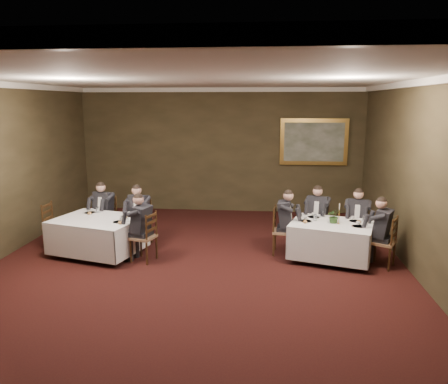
% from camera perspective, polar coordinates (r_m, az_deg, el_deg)
% --- Properties ---
extents(ground, '(10.00, 10.00, 0.00)m').
position_cam_1_polar(ground, '(8.07, -4.10, -10.98)').
color(ground, black).
rests_on(ground, ground).
extents(ceiling, '(8.00, 10.00, 0.10)m').
position_cam_1_polar(ceiling, '(7.46, -4.50, 14.68)').
color(ceiling, silver).
rests_on(ceiling, back_wall).
extents(back_wall, '(8.00, 0.10, 3.50)m').
position_cam_1_polar(back_wall, '(12.48, -0.44, 5.43)').
color(back_wall, '#2F2817').
rests_on(back_wall, ground).
extents(front_wall, '(8.00, 0.10, 3.50)m').
position_cam_1_polar(front_wall, '(2.98, -21.21, -16.12)').
color(front_wall, '#2F2817').
rests_on(front_wall, ground).
extents(right_wall, '(0.10, 10.00, 3.50)m').
position_cam_1_polar(right_wall, '(7.95, 25.45, 0.72)').
color(right_wall, '#2F2817').
rests_on(right_wall, ground).
extents(crown_molding, '(8.00, 10.00, 0.12)m').
position_cam_1_polar(crown_molding, '(7.46, -4.49, 14.22)').
color(crown_molding, white).
rests_on(crown_molding, back_wall).
extents(table_main, '(1.83, 1.58, 0.67)m').
position_cam_1_polar(table_main, '(8.98, 13.80, -5.89)').
color(table_main, black).
rests_on(table_main, ground).
extents(table_second, '(1.99, 1.71, 0.67)m').
position_cam_1_polar(table_second, '(9.40, -16.11, -5.20)').
color(table_second, black).
rests_on(table_second, ground).
extents(chair_main_backleft, '(0.56, 0.54, 1.00)m').
position_cam_1_polar(chair_main_backleft, '(9.84, 12.03, -5.26)').
color(chair_main_backleft, '#8D6847').
rests_on(chair_main_backleft, ground).
extents(diner_main_backleft, '(0.54, 0.59, 1.35)m').
position_cam_1_polar(diner_main_backleft, '(9.76, 12.07, -3.99)').
color(diner_main_backleft, black).
rests_on(diner_main_backleft, chair_main_backleft).
extents(chair_main_backright, '(0.54, 0.52, 1.00)m').
position_cam_1_polar(chair_main_backright, '(9.74, 16.87, -5.68)').
color(chair_main_backright, '#8D6847').
rests_on(chair_main_backright, ground).
extents(diner_main_backright, '(0.51, 0.57, 1.35)m').
position_cam_1_polar(diner_main_backright, '(9.67, 16.94, -4.41)').
color(diner_main_backright, black).
rests_on(diner_main_backright, chair_main_backright).
extents(chair_main_endleft, '(0.46, 0.48, 1.00)m').
position_cam_1_polar(chair_main_endleft, '(9.20, 7.65, -6.29)').
color(chair_main_endleft, '#8D6847').
rests_on(chair_main_endleft, ground).
extents(diner_main_endleft, '(0.52, 0.45, 1.35)m').
position_cam_1_polar(diner_main_endleft, '(9.13, 7.76, -4.93)').
color(diner_main_endleft, black).
rests_on(diner_main_endleft, chair_main_endleft).
extents(chair_main_endright, '(0.58, 0.59, 1.00)m').
position_cam_1_polar(chair_main_endright, '(8.95, 20.02, -7.42)').
color(chair_main_endright, '#8D6847').
rests_on(chair_main_endright, ground).
extents(diner_main_endright, '(0.61, 0.58, 1.35)m').
position_cam_1_polar(diner_main_endright, '(8.89, 20.05, -6.02)').
color(diner_main_endright, black).
rests_on(diner_main_endright, chair_main_endright).
extents(chair_sec_backleft, '(0.54, 0.53, 1.00)m').
position_cam_1_polar(chair_sec_backleft, '(10.39, -15.21, -4.51)').
color(chair_sec_backleft, '#8D6847').
rests_on(chair_sec_backleft, ground).
extents(diner_sec_backleft, '(0.52, 0.57, 1.35)m').
position_cam_1_polar(diner_sec_backleft, '(10.32, -15.32, -3.30)').
color(diner_sec_backleft, black).
rests_on(diner_sec_backleft, chair_sec_backleft).
extents(chair_sec_backright, '(0.52, 0.50, 1.00)m').
position_cam_1_polar(chair_sec_backright, '(9.89, -10.88, -5.11)').
color(chair_sec_backright, '#8D6847').
rests_on(chair_sec_backright, ground).
extents(diner_sec_backright, '(0.49, 0.55, 1.35)m').
position_cam_1_polar(diner_sec_backright, '(9.82, -10.96, -3.85)').
color(diner_sec_backright, black).
rests_on(diner_sec_backright, chair_sec_backright).
extents(chair_sec_endright, '(0.52, 0.54, 1.00)m').
position_cam_1_polar(chair_sec_endright, '(8.87, -10.38, -7.07)').
color(chair_sec_endright, '#8D6847').
rests_on(chair_sec_endright, ground).
extents(diner_sec_endright, '(0.57, 0.51, 1.35)m').
position_cam_1_polar(diner_sec_endright, '(8.80, -10.50, -5.65)').
color(diner_sec_endright, black).
rests_on(diner_sec_endright, chair_sec_endright).
extents(chair_sec_endleft, '(0.45, 0.47, 1.00)m').
position_cam_1_polar(chair_sec_endleft, '(10.12, -21.01, -5.32)').
color(chair_sec_endleft, '#8D6847').
rests_on(chair_sec_endleft, ground).
extents(centerpiece, '(0.29, 0.25, 0.30)m').
position_cam_1_polar(centerpiece, '(8.87, 14.19, -2.98)').
color(centerpiece, '#2D5926').
rests_on(centerpiece, table_main).
extents(candlestick, '(0.06, 0.06, 0.42)m').
position_cam_1_polar(candlestick, '(8.82, 14.78, -3.07)').
color(candlestick, '#C7893C').
rests_on(candlestick, table_main).
extents(place_setting_table_main, '(0.33, 0.31, 0.14)m').
position_cam_1_polar(place_setting_table_main, '(9.28, 11.94, -2.99)').
color(place_setting_table_main, white).
rests_on(place_setting_table_main, table_main).
extents(place_setting_table_second, '(0.33, 0.31, 0.14)m').
position_cam_1_polar(place_setting_table_second, '(9.86, -16.79, -2.37)').
color(place_setting_table_second, white).
rests_on(place_setting_table_second, table_second).
extents(painting, '(1.85, 0.09, 1.28)m').
position_cam_1_polar(painting, '(12.40, 11.65, 6.43)').
color(painting, gold).
rests_on(painting, back_wall).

